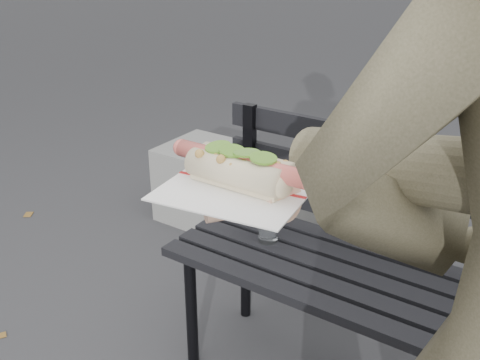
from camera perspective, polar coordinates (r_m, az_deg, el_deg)
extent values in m
cylinder|color=black|center=(2.00, -4.95, -13.24)|extent=(0.04, 0.04, 0.45)
cylinder|color=black|center=(2.22, 0.60, -8.85)|extent=(0.04, 0.04, 0.45)
cube|color=black|center=(1.59, 14.35, -14.48)|extent=(1.50, 0.07, 0.03)
cube|color=black|center=(1.66, 15.48, -12.78)|extent=(1.50, 0.07, 0.03)
cube|color=black|center=(1.73, 16.52, -11.20)|extent=(1.50, 0.07, 0.03)
cube|color=black|center=(1.80, 17.46, -9.76)|extent=(1.50, 0.07, 0.03)
cube|color=black|center=(1.88, 18.32, -8.42)|extent=(1.50, 0.07, 0.03)
cube|color=black|center=(2.03, 0.97, 1.99)|extent=(0.04, 0.03, 0.42)
cube|color=black|center=(1.85, 19.01, -5.23)|extent=(1.50, 0.02, 0.08)
cube|color=black|center=(1.79, 19.57, -1.61)|extent=(1.50, 0.02, 0.08)
cube|color=black|center=(1.74, 20.16, 2.25)|extent=(1.50, 0.02, 0.08)
cylinder|color=white|center=(1.85, 2.91, -3.65)|extent=(0.06, 0.06, 0.19)
cylinder|color=white|center=(1.80, 2.98, -0.70)|extent=(0.03, 0.03, 0.02)
cube|color=slate|center=(2.79, 2.87, -2.09)|extent=(1.20, 0.40, 0.40)
cylinder|color=#42412C|center=(0.71, 21.80, 0.48)|extent=(0.51, 0.23, 0.19)
cylinder|color=#D8A384|center=(0.75, 2.95, -1.83)|extent=(0.09, 0.08, 0.07)
ellipsoid|color=#D8A384|center=(0.77, 0.00, -1.70)|extent=(0.10, 0.12, 0.03)
cylinder|color=#D8A384|center=(0.77, -4.63, -1.37)|extent=(0.05, 0.02, 0.02)
cylinder|color=#D8A384|center=(0.79, -3.73, -0.85)|extent=(0.05, 0.02, 0.02)
cylinder|color=#D8A384|center=(0.80, -2.85, -0.35)|extent=(0.05, 0.02, 0.02)
cylinder|color=#D8A384|center=(0.82, -2.01, 0.14)|extent=(0.05, 0.02, 0.02)
cylinder|color=#D8A384|center=(0.72, -1.80, -3.35)|extent=(0.04, 0.05, 0.02)
cube|color=white|center=(0.76, 0.00, -0.55)|extent=(0.21, 0.21, 0.00)
cube|color=#B21E1E|center=(0.76, 0.00, -0.44)|extent=(0.19, 0.03, 0.00)
cylinder|color=#DB5F54|center=(0.75, 0.00, 1.75)|extent=(0.20, 0.02, 0.02)
sphere|color=#DB5F54|center=(0.80, -5.93, 3.28)|extent=(0.03, 0.02, 0.02)
sphere|color=#DB5F54|center=(0.70, 6.80, -0.03)|extent=(0.03, 0.02, 0.02)
sphere|color=#9E6B2D|center=(0.73, -1.95, 2.11)|extent=(0.01, 0.01, 0.01)
sphere|color=#9E6B2D|center=(0.75, 1.03, 2.71)|extent=(0.01, 0.01, 0.01)
sphere|color=#9E6B2D|center=(0.77, -3.00, 3.35)|extent=(0.01, 0.01, 0.01)
sphere|color=#9E6B2D|center=(0.76, -2.09, 2.49)|extent=(0.01, 0.01, 0.01)
sphere|color=#9E6B2D|center=(0.75, -1.82, 2.44)|extent=(0.01, 0.01, 0.01)
sphere|color=#9E6B2D|center=(0.71, 1.10, 0.86)|extent=(0.01, 0.01, 0.01)
sphere|color=#9E6B2D|center=(0.75, -3.84, 2.31)|extent=(0.01, 0.01, 0.01)
sphere|color=#9E6B2D|center=(0.73, 0.39, 1.55)|extent=(0.01, 0.01, 0.01)
sphere|color=#9E6B2D|center=(0.74, 0.96, 2.25)|extent=(0.01, 0.01, 0.01)
sphere|color=#9E6B2D|center=(0.73, -0.83, 1.41)|extent=(0.01, 0.01, 0.01)
sphere|color=#9E6B2D|center=(0.75, -2.44, 2.49)|extent=(0.01, 0.01, 0.01)
sphere|color=#9E6B2D|center=(0.72, 3.92, 1.65)|extent=(0.01, 0.01, 0.01)
sphere|color=#9E6B2D|center=(0.73, 0.81, 1.62)|extent=(0.01, 0.01, 0.01)
sphere|color=#9E6B2D|center=(0.73, 3.14, 2.09)|extent=(0.01, 0.01, 0.01)
sphere|color=#9E6B2D|center=(0.74, 2.96, 2.25)|extent=(0.01, 0.01, 0.01)
sphere|color=#9E6B2D|center=(0.73, 4.61, 1.59)|extent=(0.01, 0.01, 0.01)
sphere|color=#9E6B2D|center=(0.75, -1.06, 2.73)|extent=(0.01, 0.01, 0.01)
sphere|color=#9E6B2D|center=(0.75, -4.13, 2.67)|extent=(0.01, 0.01, 0.01)
sphere|color=#9E6B2D|center=(0.76, -1.26, 2.36)|extent=(0.01, 0.01, 0.01)
sphere|color=#9E6B2D|center=(0.75, -0.36, 2.41)|extent=(0.01, 0.01, 0.01)
sphere|color=#9E6B2D|center=(0.72, 0.82, 1.28)|extent=(0.01, 0.01, 0.01)
sphere|color=#9E6B2D|center=(0.72, 1.84, 1.72)|extent=(0.01, 0.01, 0.01)
cylinder|color=#548D26|center=(0.76, -2.25, 3.38)|extent=(0.04, 0.04, 0.01)
cylinder|color=#548D26|center=(0.75, -0.81, 3.00)|extent=(0.04, 0.04, 0.01)
cylinder|color=#548D26|center=(0.74, 0.68, 2.78)|extent=(0.04, 0.04, 0.01)
cylinder|color=#548D26|center=(0.72, 2.39, 2.24)|extent=(0.04, 0.04, 0.01)
cube|color=brown|center=(3.29, -20.70, -3.29)|extent=(0.07, 0.07, 0.00)
cube|color=brown|center=(2.43, -23.21, -14.34)|extent=(0.05, 0.06, 0.00)
cube|color=brown|center=(2.95, -2.28, -4.91)|extent=(0.07, 0.06, 0.00)
cube|color=brown|center=(3.12, 5.61, -3.21)|extent=(0.04, 0.03, 0.00)
cube|color=brown|center=(3.66, -2.96, 1.12)|extent=(0.07, 0.07, 0.00)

